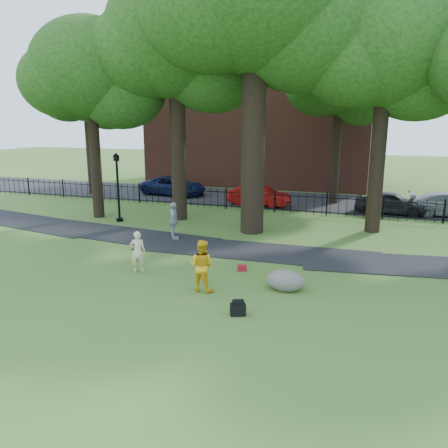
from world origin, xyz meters
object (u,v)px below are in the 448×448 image
at_px(woman, 138,252).
at_px(man, 202,265).
at_px(red_sedan, 259,195).
at_px(lamppost, 118,188).
at_px(big_tree, 259,4).
at_px(boulder, 286,279).

relative_size(woman, man, 0.89).
bearing_deg(woman, red_sedan, -117.24).
height_order(man, lamppost, lamppost).
distance_m(man, lamppost, 10.96).
height_order(woman, red_sedan, woman).
distance_m(woman, man, 2.96).
bearing_deg(lamppost, man, -42.14).
bearing_deg(man, woman, -13.02).
distance_m(man, red_sedan, 14.51).
relative_size(big_tree, red_sedan, 3.68).
relative_size(lamppost, red_sedan, 0.93).
bearing_deg(red_sedan, lamppost, 146.35).
relative_size(big_tree, lamppost, 3.94).
xyz_separation_m(woman, lamppost, (-4.99, 6.72, 1.04)).
bearing_deg(woman, man, 138.57).
height_order(lamppost, red_sedan, lamppost).
distance_m(man, boulder, 2.71).
bearing_deg(woman, big_tree, -132.71).
bearing_deg(boulder, big_tree, 112.55).
distance_m(big_tree, woman, 11.92).
relative_size(man, red_sedan, 0.43).
bearing_deg(big_tree, boulder, -67.45).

